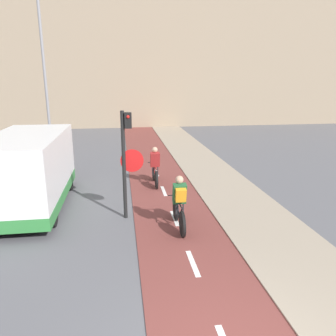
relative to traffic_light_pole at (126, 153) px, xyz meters
The scene contains 6 objects.
building_row_background 22.13m from the traffic_light_pole, 86.43° to the left, with size 60.00×5.20×11.56m.
traffic_light_pole is the anchor object (origin of this frame).
street_lamp_far 9.82m from the traffic_light_pole, 113.97° to the left, with size 0.36×0.36×8.04m.
cyclist_near 2.10m from the traffic_light_pole, 35.40° to the right, with size 0.46×1.76×1.53m.
cyclist_far 3.50m from the traffic_light_pole, 69.68° to the left, with size 0.46×1.74×1.52m.
van 3.43m from the traffic_light_pole, 157.26° to the left, with size 2.12×4.95×2.37m.
Camera 1 is at (-1.49, -3.40, 4.01)m, focal length 35.00 mm.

